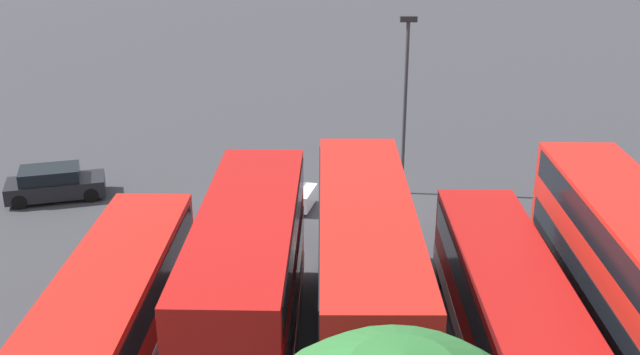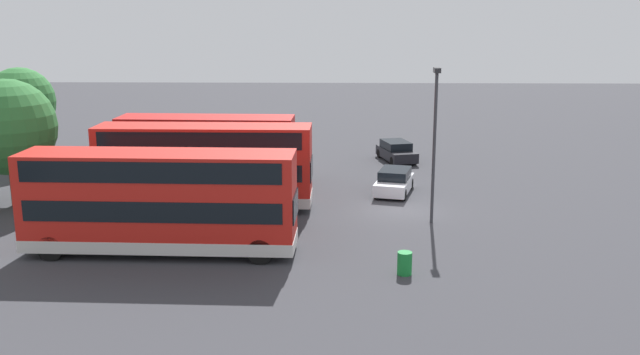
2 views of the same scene
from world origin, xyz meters
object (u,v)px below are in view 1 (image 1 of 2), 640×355
object	(u,v)px
waste_bin_yellow	(580,200)
car_hatchback_silver	(54,184)
bus_double_decker_third	(365,272)
car_small_green	(266,191)
bus_double_decker_fourth	(249,280)
lamp_post_tall	(405,93)
bus_single_deck_second	(507,306)
bus_single_deck_fifth	(112,312)
bus_double_decker_near_end	(633,282)

from	to	relation	value
waste_bin_yellow	car_hatchback_silver	bearing A→B (deg)	-3.86
bus_double_decker_third	car_small_green	bearing A→B (deg)	-71.60
bus_double_decker_third	bus_double_decker_fourth	xyz separation A→B (m)	(3.24, 0.46, -0.00)
bus_double_decker_third	car_hatchback_silver	world-z (taller)	bus_double_decker_third
car_hatchback_silver	lamp_post_tall	distance (m)	15.66
bus_double_decker_fourth	lamp_post_tall	bearing A→B (deg)	-114.59
lamp_post_tall	waste_bin_yellow	xyz separation A→B (m)	(-7.23, 2.04, -4.10)
car_small_green	bus_double_decker_third	bearing A→B (deg)	108.40
bus_single_deck_second	bus_single_deck_fifth	distance (m)	11.01
bus_double_decker_fourth	car_small_green	distance (m)	11.08
bus_double_decker_fourth	lamp_post_tall	distance (m)	13.76
bus_double_decker_near_end	bus_double_decker_fourth	world-z (taller)	same
bus_double_decker_near_end	car_hatchback_silver	world-z (taller)	bus_double_decker_near_end
bus_single_deck_second	bus_double_decker_fourth	xyz separation A→B (m)	(7.21, -0.02, 0.82)
bus_single_deck_second	bus_double_decker_fourth	world-z (taller)	bus_double_decker_fourth
bus_single_deck_fifth	car_small_green	size ratio (longest dim) A/B	2.59
bus_double_decker_third	car_hatchback_silver	xyz separation A→B (m)	(12.74, -11.37, -1.75)
bus_single_deck_fifth	waste_bin_yellow	world-z (taller)	bus_single_deck_fifth
bus_single_deck_fifth	lamp_post_tall	bearing A→B (deg)	-126.79
bus_single_deck_fifth	car_hatchback_silver	size ratio (longest dim) A/B	2.48
bus_double_decker_near_end	bus_double_decker_third	distance (m)	7.37
bus_double_decker_fourth	waste_bin_yellow	bearing A→B (deg)	-141.31
car_hatchback_silver	car_small_green	bearing A→B (deg)	174.51
waste_bin_yellow	car_small_green	bearing A→B (deg)	-2.70
bus_double_decker_near_end	bus_double_decker_third	world-z (taller)	same
car_hatchback_silver	waste_bin_yellow	bearing A→B (deg)	176.14
bus_double_decker_near_end	car_small_green	world-z (taller)	bus_double_decker_near_end
waste_bin_yellow	bus_double_decker_third	bearing A→B (deg)	45.61
car_small_green	waste_bin_yellow	size ratio (longest dim) A/B	4.46
bus_double_decker_near_end	bus_single_deck_second	world-z (taller)	bus_double_decker_near_end
waste_bin_yellow	bus_double_decker_fourth	bearing A→B (deg)	38.69
bus_double_decker_fourth	lamp_post_tall	world-z (taller)	lamp_post_tall
bus_double_decker_fourth	car_small_green	xyz separation A→B (m)	(0.25, -10.94, -1.75)
bus_double_decker_fourth	car_hatchback_silver	world-z (taller)	bus_double_decker_fourth
waste_bin_yellow	bus_single_deck_second	bearing A→B (deg)	61.23
bus_double_decker_third	car_hatchback_silver	size ratio (longest dim) A/B	2.61
car_small_green	bus_single_deck_fifth	bearing A→B (deg)	72.46
bus_double_decker_fourth	bus_single_deck_fifth	distance (m)	3.90
car_small_green	lamp_post_tall	distance (m)	7.21
bus_double_decker_third	bus_double_decker_near_end	bearing A→B (deg)	175.16
bus_double_decker_near_end	bus_double_decker_fourth	bearing A→B (deg)	-0.88
bus_single_deck_fifth	car_small_green	xyz separation A→B (m)	(-3.55, -11.22, -0.92)
bus_single_deck_second	bus_double_decker_fourth	distance (m)	7.26
bus_single_deck_fifth	car_hatchback_silver	distance (m)	13.42
waste_bin_yellow	bus_double_decker_near_end	bearing A→B (deg)	77.58
bus_double_decker_third	waste_bin_yellow	size ratio (longest dim) A/B	12.15
bus_double_decker_fourth	waste_bin_yellow	size ratio (longest dim) A/B	10.77
bus_double_decker_fourth	car_small_green	world-z (taller)	bus_double_decker_fourth
car_hatchback_silver	bus_single_deck_fifth	bearing A→B (deg)	115.23
bus_double_decker_near_end	bus_double_decker_fourth	size ratio (longest dim) A/B	1.17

